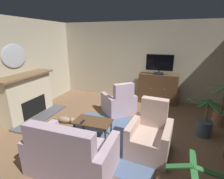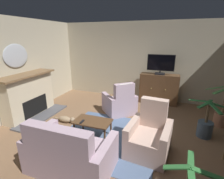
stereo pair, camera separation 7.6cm
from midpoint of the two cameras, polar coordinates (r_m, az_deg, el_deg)
ground_plane at (r=4.18m, az=1.46°, el=-16.03°), size 6.69×6.39×0.04m
wall_back at (r=6.41m, az=10.08°, el=9.40°), size 6.69×0.10×2.83m
wall_left at (r=5.41m, az=-31.45°, el=5.62°), size 0.10×6.39×2.83m
rug_central at (r=4.16m, az=-0.56°, el=-15.84°), size 2.26×2.20×0.01m
fireplace at (r=5.51m, az=-26.05°, el=-2.06°), size 0.92×1.79×1.28m
wall_mirror_oval at (r=5.46m, az=-29.54°, el=9.96°), size 0.06×0.80×0.66m
tv_cabinet at (r=6.18m, az=15.93°, el=0.04°), size 1.31×0.46×1.05m
television at (r=5.93m, az=16.63°, el=8.30°), size 0.89×0.20×0.68m
coffee_table at (r=4.00m, az=-6.06°, el=-11.26°), size 0.87×0.50×0.43m
tv_remote at (r=3.94m, az=-9.64°, el=-10.75°), size 0.06×0.17×0.02m
sofa_floral at (r=3.22m, az=-13.52°, el=-20.56°), size 1.48×0.89×1.01m
armchair_in_far_corner at (r=3.63m, az=13.13°, el=-15.54°), size 0.89×0.94×1.07m
armchair_near_window at (r=5.21m, az=3.12°, el=-4.69°), size 1.20×1.20×1.04m
potted_plant_leafy_by_curtain at (r=4.64m, az=29.53°, el=-11.06°), size 0.76×0.93×0.91m
potted_plant_tall_palm_by_window at (r=5.41m, az=33.55°, el=-7.77°), size 0.84×0.64×1.11m
cat at (r=4.90m, az=-14.99°, el=-9.78°), size 0.73×0.18×0.20m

